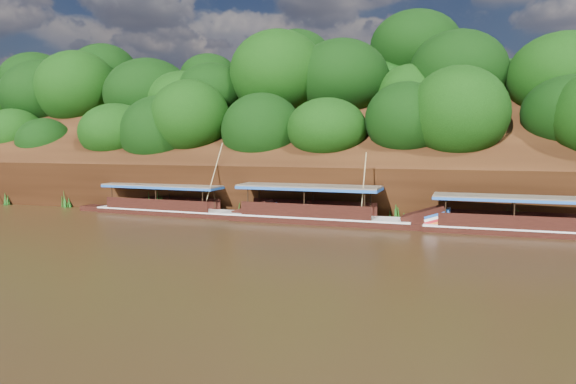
# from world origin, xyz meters

# --- Properties ---
(ground) EXTENTS (160.00, 160.00, 0.00)m
(ground) POSITION_xyz_m (0.00, 0.00, 0.00)
(ground) COLOR black
(ground) RESTS_ON ground
(riverbank) EXTENTS (120.00, 30.06, 19.40)m
(riverbank) POSITION_xyz_m (-0.01, 22.73, 1.89)
(riverbank) COLOR black
(riverbank) RESTS_ON ground
(boat_0) EXTENTS (14.27, 3.29, 6.18)m
(boat_0) POSITION_xyz_m (14.71, 6.26, 0.52)
(boat_0) COLOR black
(boat_0) RESTS_ON ground
(boat_1) EXTENTS (14.91, 3.17, 5.36)m
(boat_1) POSITION_xyz_m (1.78, 7.21, 0.58)
(boat_1) COLOR black
(boat_1) RESTS_ON ground
(boat_2) EXTENTS (14.43, 3.14, 5.85)m
(boat_2) POSITION_xyz_m (-9.89, 8.12, 0.51)
(boat_2) COLOR black
(boat_2) RESTS_ON ground
(reeds) EXTENTS (48.16, 2.44, 2.07)m
(reeds) POSITION_xyz_m (-2.59, 9.61, 0.85)
(reeds) COLOR #1A5615
(reeds) RESTS_ON ground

